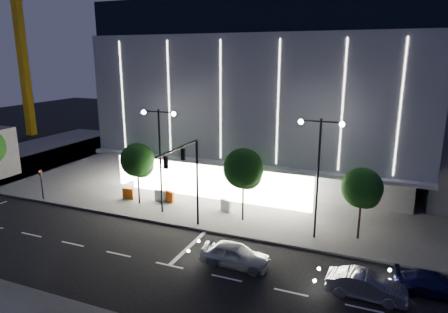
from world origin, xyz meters
TOP-DOWN VIEW (x-y plane):
  - ground at (0.00, 0.00)m, footprint 160.00×160.00m
  - sidewalk_museum at (5.00, 24.00)m, footprint 70.00×40.00m
  - museum at (2.98, 22.31)m, footprint 30.00×25.80m
  - traffic_mast at (1.00, 3.34)m, footprint 0.33×5.89m
  - street_lamp_west at (-3.00, 6.00)m, footprint 3.16×0.36m
  - street_lamp_east at (10.00, 6.00)m, footprint 3.16×0.36m
  - ped_signal_far at (-15.00, 4.50)m, footprint 0.22×0.24m
  - tower_crane at (-40.92, 28.00)m, footprint 32.00×2.00m
  - tree_left at (-5.97, 7.02)m, footprint 3.02×3.02m
  - tree_mid at (4.03, 7.02)m, footprint 3.25×3.25m
  - tree_right at (13.03, 7.02)m, footprint 2.91×2.91m
  - car_lead at (5.95, 0.08)m, footprint 4.56×1.84m
  - car_second at (13.98, -0.32)m, footprint 4.40×1.68m
  - car_third at (17.57, 1.43)m, footprint 4.37×1.99m
  - barrier_a at (-7.63, 7.59)m, footprint 1.11×0.33m
  - barrier_b at (-4.57, 8.32)m, footprint 1.12×0.36m
  - barrier_c at (-3.69, 8.40)m, footprint 1.12×0.58m
  - barrier_d at (2.00, 8.24)m, footprint 1.10×0.69m

SIDE VIEW (x-z plane):
  - ground at x=0.00m, z-range 0.00..0.00m
  - sidewalk_museum at x=5.00m, z-range 0.00..0.15m
  - car_third at x=17.57m, z-range 0.00..1.24m
  - barrier_a at x=-7.63m, z-range 0.15..1.15m
  - barrier_b at x=-4.57m, z-range 0.15..1.15m
  - barrier_c at x=-3.69m, z-range 0.15..1.15m
  - barrier_d at x=2.00m, z-range 0.15..1.15m
  - car_second at x=13.98m, z-range 0.00..1.43m
  - car_lead at x=5.95m, z-range 0.00..1.55m
  - ped_signal_far at x=-15.00m, z-range 0.39..3.39m
  - tree_right at x=13.03m, z-range 1.13..6.64m
  - tree_left at x=-5.97m, z-range 1.17..6.90m
  - tree_mid at x=4.03m, z-range 1.26..7.41m
  - traffic_mast at x=1.00m, z-range 1.49..8.56m
  - street_lamp_west at x=-3.00m, z-range 1.46..10.46m
  - street_lamp_east at x=10.00m, z-range 1.46..10.46m
  - museum at x=2.98m, z-range 0.27..18.27m
  - tower_crane at x=-40.92m, z-range 6.26..34.76m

